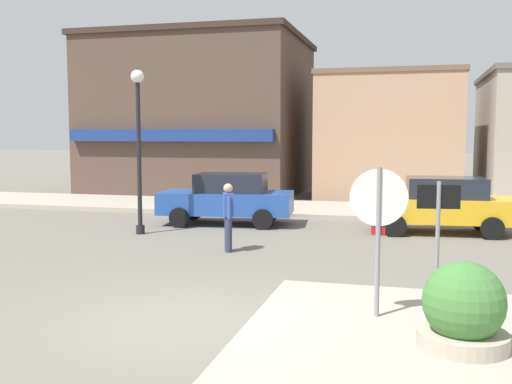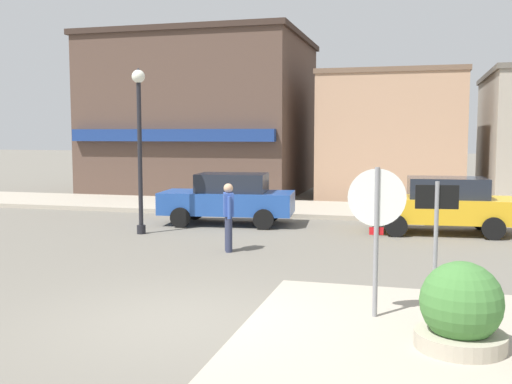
{
  "view_description": "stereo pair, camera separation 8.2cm",
  "coord_description": "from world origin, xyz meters",
  "px_view_note": "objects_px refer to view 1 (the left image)",
  "views": [
    {
      "loc": [
        3.3,
        -8.04,
        2.77
      ],
      "look_at": [
        -0.01,
        4.5,
        1.5
      ],
      "focal_mm": 42.0,
      "sensor_mm": 36.0,
      "label": 1
    },
    {
      "loc": [
        3.38,
        -8.02,
        2.77
      ],
      "look_at": [
        -0.01,
        4.5,
        1.5
      ],
      "focal_mm": 42.0,
      "sensor_mm": 36.0,
      "label": 2
    }
  ],
  "objects_px": {
    "parked_car_nearest": "(227,198)",
    "parked_car_second": "(441,204)",
    "pedestrian_crossing_near": "(228,215)",
    "lamp_post": "(138,127)",
    "stop_sign": "(378,222)",
    "one_way_sign": "(438,235)",
    "planter": "(463,315)"
  },
  "relations": [
    {
      "from": "one_way_sign",
      "to": "lamp_post",
      "type": "xyz_separation_m",
      "value": [
        -7.63,
        6.26,
        1.63
      ]
    },
    {
      "from": "lamp_post",
      "to": "parked_car_second",
      "type": "relative_size",
      "value": 1.1
    },
    {
      "from": "stop_sign",
      "to": "parked_car_second",
      "type": "distance_m",
      "value": 8.84
    },
    {
      "from": "one_way_sign",
      "to": "planter",
      "type": "relative_size",
      "value": 1.71
    },
    {
      "from": "parked_car_nearest",
      "to": "pedestrian_crossing_near",
      "type": "bearing_deg",
      "value": -72.26
    },
    {
      "from": "pedestrian_crossing_near",
      "to": "lamp_post",
      "type": "bearing_deg",
      "value": 150.49
    },
    {
      "from": "parked_car_nearest",
      "to": "parked_car_second",
      "type": "height_order",
      "value": "same"
    },
    {
      "from": "planter",
      "to": "lamp_post",
      "type": "xyz_separation_m",
      "value": [
        -7.91,
        7.48,
        2.4
      ]
    },
    {
      "from": "one_way_sign",
      "to": "parked_car_second",
      "type": "bearing_deg",
      "value": 87.19
    },
    {
      "from": "stop_sign",
      "to": "parked_car_nearest",
      "type": "height_order",
      "value": "stop_sign"
    },
    {
      "from": "stop_sign",
      "to": "parked_car_second",
      "type": "xyz_separation_m",
      "value": [
        1.24,
        8.72,
        -0.71
      ]
    },
    {
      "from": "planter",
      "to": "lamp_post",
      "type": "bearing_deg",
      "value": 136.63
    },
    {
      "from": "lamp_post",
      "to": "parked_car_nearest",
      "type": "bearing_deg",
      "value": 51.73
    },
    {
      "from": "pedestrian_crossing_near",
      "to": "planter",
      "type": "bearing_deg",
      "value": -49.94
    },
    {
      "from": "stop_sign",
      "to": "planter",
      "type": "relative_size",
      "value": 1.88
    },
    {
      "from": "parked_car_nearest",
      "to": "parked_car_second",
      "type": "distance_m",
      "value": 6.24
    },
    {
      "from": "planter",
      "to": "parked_car_nearest",
      "type": "xyz_separation_m",
      "value": [
        -6.1,
        9.77,
        0.25
      ]
    },
    {
      "from": "parked_car_nearest",
      "to": "pedestrian_crossing_near",
      "type": "xyz_separation_m",
      "value": [
        1.3,
        -4.05,
        0.06
      ]
    },
    {
      "from": "one_way_sign",
      "to": "lamp_post",
      "type": "height_order",
      "value": "lamp_post"
    },
    {
      "from": "one_way_sign",
      "to": "stop_sign",
      "type": "bearing_deg",
      "value": -166.99
    },
    {
      "from": "planter",
      "to": "stop_sign",
      "type": "bearing_deg",
      "value": 136.97
    },
    {
      "from": "pedestrian_crossing_near",
      "to": "parked_car_nearest",
      "type": "bearing_deg",
      "value": 107.74
    },
    {
      "from": "stop_sign",
      "to": "one_way_sign",
      "type": "relative_size",
      "value": 1.1
    },
    {
      "from": "stop_sign",
      "to": "parked_car_nearest",
      "type": "bearing_deg",
      "value": 119.79
    },
    {
      "from": "planter",
      "to": "pedestrian_crossing_near",
      "type": "distance_m",
      "value": 7.48
    },
    {
      "from": "lamp_post",
      "to": "parked_car_second",
      "type": "xyz_separation_m",
      "value": [
        8.05,
        2.27,
        -2.15
      ]
    },
    {
      "from": "parked_car_second",
      "to": "one_way_sign",
      "type": "bearing_deg",
      "value": -92.81
    },
    {
      "from": "one_way_sign",
      "to": "parked_car_nearest",
      "type": "distance_m",
      "value": 10.36
    },
    {
      "from": "parked_car_second",
      "to": "pedestrian_crossing_near",
      "type": "distance_m",
      "value": 6.38
    },
    {
      "from": "one_way_sign",
      "to": "parked_car_second",
      "type": "xyz_separation_m",
      "value": [
        0.42,
        8.53,
        -0.52
      ]
    },
    {
      "from": "lamp_post",
      "to": "parked_car_nearest",
      "type": "relative_size",
      "value": 1.09
    },
    {
      "from": "stop_sign",
      "to": "parked_car_second",
      "type": "relative_size",
      "value": 0.56
    }
  ]
}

